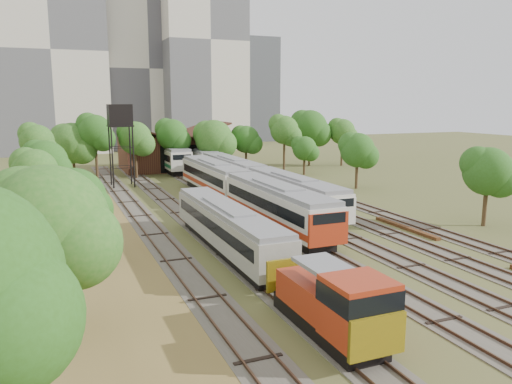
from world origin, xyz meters
name	(u,v)px	position (x,y,z in m)	size (l,w,h in m)	color
ground	(420,288)	(0.00, 0.00, 0.00)	(240.00, 240.00, 0.00)	#475123
dry_grass_patch	(87,284)	(-18.00, 8.00, 0.02)	(14.00, 60.00, 0.04)	brown
tracks	(250,207)	(-0.67, 25.00, 0.04)	(24.60, 80.00, 0.19)	#4C473D
railcar_red_set	(241,190)	(-2.00, 24.28, 2.03)	(3.11, 34.57, 3.85)	black
railcar_green_set	(232,172)	(2.00, 37.94, 1.92)	(2.94, 52.08, 3.63)	black
railcar_rear	(170,157)	(-2.00, 55.94, 2.12)	(3.24, 16.08, 4.01)	black
shunter_locomotive	(336,305)	(-8.00, -3.68, 1.67)	(2.67, 8.10, 3.50)	black
old_grey_coach	(227,227)	(-8.00, 11.19, 1.81)	(2.69, 18.00, 3.32)	black
water_tower	(120,117)	(-11.04, 43.30, 8.81)	(3.02, 3.02, 10.45)	black
rail_pile_far	(406,228)	(8.20, 11.37, 0.13)	(0.49, 7.86, 0.26)	#522E17
maintenance_shed	(173,151)	(-1.00, 57.98, 2.91)	(16.45, 11.55, 7.58)	#381A14
tree_band_left	(37,191)	(-20.36, 10.83, 5.35)	(8.53, 54.65, 8.83)	#382616
tree_band_far	(213,135)	(3.60, 50.87, 5.79)	(47.97, 9.57, 9.43)	#382616
tree_band_right	(377,156)	(15.56, 25.88, 4.61)	(4.75, 37.86, 7.00)	#382616
tower_left	(50,53)	(-18.00, 95.00, 21.00)	(22.00, 16.00, 42.00)	beige
tower_centre	(142,71)	(2.00, 100.00, 18.00)	(20.00, 18.00, 36.00)	beige
tower_right	(200,43)	(14.00, 92.00, 24.00)	(18.00, 16.00, 48.00)	beige
tower_far_right	(252,90)	(34.00, 110.00, 14.00)	(12.00, 12.00, 28.00)	#42454A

